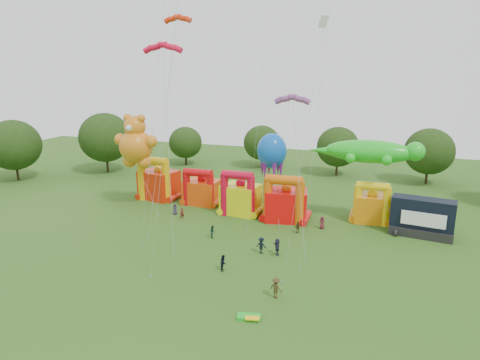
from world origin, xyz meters
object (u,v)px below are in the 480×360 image
(spectator_0, at_px, (175,209))
(teddy_bear_kite, at_px, (140,161))
(spectator_4, at_px, (298,227))
(gecko_kite, at_px, (375,169))
(bouncy_castle_2, at_px, (240,197))
(octopus_kite, at_px, (274,178))
(stage_trailer, at_px, (422,218))
(bouncy_castle_0, at_px, (158,182))

(spectator_0, bearing_deg, teddy_bear_kite, 157.72)
(spectator_4, bearing_deg, gecko_kite, -174.19)
(bouncy_castle_2, xyz_separation_m, octopus_kite, (4.55, 1.60, 2.78))
(bouncy_castle_2, relative_size, stage_trailer, 0.85)
(bouncy_castle_2, relative_size, spectator_0, 4.18)
(teddy_bear_kite, relative_size, octopus_kite, 1.23)
(bouncy_castle_0, bearing_deg, spectator_4, -17.96)
(spectator_0, height_order, spectator_4, spectator_0)
(gecko_kite, distance_m, spectator_0, 28.34)
(octopus_kite, bearing_deg, gecko_kite, -0.57)
(spectator_0, relative_size, spectator_4, 1.03)
(stage_trailer, xyz_separation_m, spectator_0, (-33.25, -2.46, -1.55))
(bouncy_castle_2, height_order, gecko_kite, gecko_kite)
(octopus_kite, height_order, spectator_4, octopus_kite)
(bouncy_castle_2, xyz_separation_m, gecko_kite, (18.21, 1.46, 5.16))
(bouncy_castle_0, bearing_deg, stage_trailer, -5.55)
(spectator_4, bearing_deg, octopus_kite, -83.11)
(stage_trailer, relative_size, octopus_kite, 0.68)
(gecko_kite, height_order, octopus_kite, gecko_kite)
(bouncy_castle_0, xyz_separation_m, octopus_kite, (19.53, -1.43, 2.61))
(teddy_bear_kite, bearing_deg, octopus_kite, 11.26)
(octopus_kite, relative_size, spectator_0, 7.25)
(bouncy_castle_2, distance_m, gecko_kite, 18.98)
(bouncy_castle_2, distance_m, spectator_4, 10.78)
(bouncy_castle_2, relative_size, octopus_kite, 0.58)
(stage_trailer, height_order, gecko_kite, gecko_kite)
(bouncy_castle_0, bearing_deg, spectator_0, -45.80)
(spectator_4, bearing_deg, spectator_0, -35.24)
(bouncy_castle_0, distance_m, gecko_kite, 33.60)
(gecko_kite, distance_m, octopus_kite, 13.87)
(bouncy_castle_0, distance_m, bouncy_castle_2, 15.28)
(teddy_bear_kite, bearing_deg, stage_trailer, 2.12)
(stage_trailer, bearing_deg, octopus_kite, 173.12)
(bouncy_castle_2, bearing_deg, teddy_bear_kite, -171.34)
(spectator_0, bearing_deg, spectator_4, -17.71)
(teddy_bear_kite, height_order, octopus_kite, teddy_bear_kite)
(bouncy_castle_0, distance_m, stage_trailer, 39.55)
(gecko_kite, relative_size, spectator_0, 9.38)
(bouncy_castle_0, height_order, spectator_0, bouncy_castle_0)
(bouncy_castle_0, relative_size, gecko_kite, 0.48)
(bouncy_castle_2, xyz_separation_m, spectator_4, (9.44, -4.89, -1.75))
(stage_trailer, relative_size, spectator_4, 5.04)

